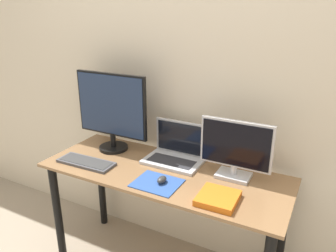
{
  "coord_description": "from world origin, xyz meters",
  "views": [
    {
      "loc": [
        0.81,
        -1.2,
        1.61
      ],
      "look_at": [
        -0.0,
        0.34,
        0.98
      ],
      "focal_mm": 35.0,
      "sensor_mm": 36.0,
      "label": 1
    }
  ],
  "objects_px": {
    "laptop": "(176,151)",
    "monitor_right": "(235,149)",
    "monitor_left": "(111,110)",
    "mouse": "(162,180)",
    "book": "(218,198)",
    "keyboard": "(86,162)"
  },
  "relations": [
    {
      "from": "laptop",
      "to": "monitor_right",
      "type": "bearing_deg",
      "value": -6.52
    },
    {
      "from": "monitor_left",
      "to": "mouse",
      "type": "xyz_separation_m",
      "value": [
        0.5,
        -0.25,
        -0.25
      ]
    },
    {
      "from": "book",
      "to": "mouse",
      "type": "bearing_deg",
      "value": 176.73
    },
    {
      "from": "laptop",
      "to": "mouse",
      "type": "distance_m",
      "value": 0.3
    },
    {
      "from": "keyboard",
      "to": "mouse",
      "type": "relative_size",
      "value": 5.19
    },
    {
      "from": "book",
      "to": "laptop",
      "type": "bearing_deg",
      "value": 141.06
    },
    {
      "from": "laptop",
      "to": "mouse",
      "type": "height_order",
      "value": "laptop"
    },
    {
      "from": "monitor_left",
      "to": "monitor_right",
      "type": "xyz_separation_m",
      "value": [
        0.82,
        0.0,
        -0.1
      ]
    },
    {
      "from": "monitor_right",
      "to": "book",
      "type": "xyz_separation_m",
      "value": [
        0.0,
        -0.27,
        -0.15
      ]
    },
    {
      "from": "monitor_right",
      "to": "laptop",
      "type": "relative_size",
      "value": 1.14
    },
    {
      "from": "monitor_right",
      "to": "laptop",
      "type": "xyz_separation_m",
      "value": [
        -0.38,
        0.04,
        -0.11
      ]
    },
    {
      "from": "monitor_right",
      "to": "monitor_left",
      "type": "bearing_deg",
      "value": -180.0
    },
    {
      "from": "mouse",
      "to": "monitor_right",
      "type": "bearing_deg",
      "value": 38.23
    },
    {
      "from": "monitor_left",
      "to": "laptop",
      "type": "bearing_deg",
      "value": 5.67
    },
    {
      "from": "monitor_right",
      "to": "laptop",
      "type": "bearing_deg",
      "value": 173.48
    },
    {
      "from": "laptop",
      "to": "keyboard",
      "type": "height_order",
      "value": "laptop"
    },
    {
      "from": "monitor_left",
      "to": "mouse",
      "type": "height_order",
      "value": "monitor_left"
    },
    {
      "from": "laptop",
      "to": "monitor_left",
      "type": "bearing_deg",
      "value": -174.33
    },
    {
      "from": "monitor_left",
      "to": "monitor_right",
      "type": "relative_size",
      "value": 1.29
    },
    {
      "from": "keyboard",
      "to": "book",
      "type": "bearing_deg",
      "value": -0.88
    },
    {
      "from": "monitor_left",
      "to": "keyboard",
      "type": "distance_m",
      "value": 0.37
    },
    {
      "from": "keyboard",
      "to": "book",
      "type": "relative_size",
      "value": 1.8
    }
  ]
}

